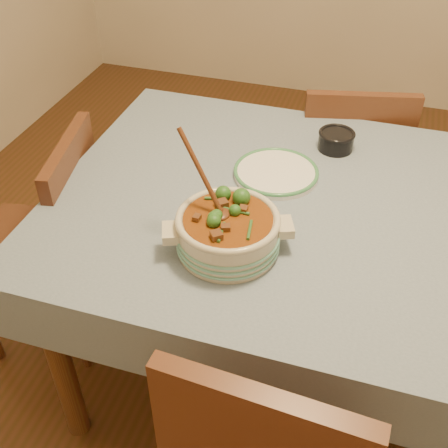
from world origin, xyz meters
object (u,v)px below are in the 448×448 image
(chair_far, at_px, (347,167))
(chair_left, at_px, (55,234))
(white_plate, at_px, (276,172))
(stew_casserole, at_px, (228,229))
(dining_table, at_px, (344,238))
(condiment_bowl, at_px, (336,139))

(chair_far, bearing_deg, chair_left, 25.08)
(white_plate, bearing_deg, stew_casserole, -96.60)
(chair_far, bearing_deg, white_plate, 58.46)
(chair_far, bearing_deg, dining_table, 81.58)
(stew_casserole, distance_m, white_plate, 0.36)
(white_plate, bearing_deg, dining_table, -26.68)
(white_plate, distance_m, chair_far, 0.64)
(white_plate, xyz_separation_m, chair_far, (0.18, 0.54, -0.29))
(stew_casserole, relative_size, chair_far, 0.39)
(dining_table, distance_m, chair_far, 0.68)
(condiment_bowl, xyz_separation_m, chair_far, (0.03, 0.33, -0.31))
(stew_casserole, relative_size, chair_left, 0.39)
(white_plate, distance_m, chair_left, 0.79)
(stew_casserole, xyz_separation_m, white_plate, (0.04, 0.36, -0.05))
(dining_table, distance_m, chair_left, 0.97)
(stew_casserole, distance_m, chair_left, 0.78)
(dining_table, relative_size, chair_left, 2.00)
(condiment_bowl, bearing_deg, stew_casserole, -108.44)
(white_plate, bearing_deg, chair_left, -167.06)
(stew_casserole, xyz_separation_m, condiment_bowl, (0.19, 0.56, -0.03))
(dining_table, relative_size, chair_far, 1.99)
(dining_table, bearing_deg, chair_far, 94.70)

